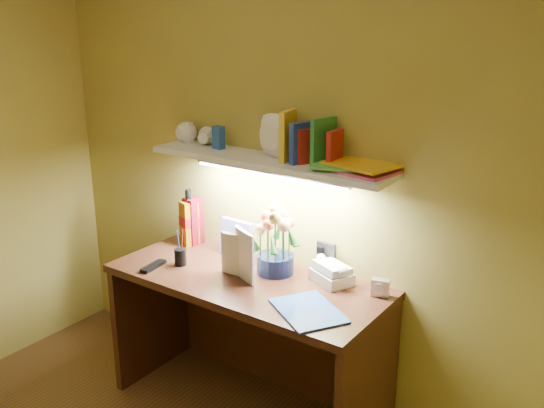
# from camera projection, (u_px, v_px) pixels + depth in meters

# --- Properties ---
(desk) EXTENTS (1.40, 0.60, 0.75)m
(desk) POSITION_uv_depth(u_px,v_px,m) (247.00, 345.00, 3.07)
(desk) COLOR #32170D
(desk) RESTS_ON ground
(flower_bouquet) EXTENTS (0.26, 0.26, 0.33)m
(flower_bouquet) POSITION_uv_depth(u_px,v_px,m) (275.00, 242.00, 2.97)
(flower_bouquet) COLOR black
(flower_bouquet) RESTS_ON desk
(telephone) EXTENTS (0.23, 0.21, 0.11)m
(telephone) POSITION_uv_depth(u_px,v_px,m) (332.00, 271.00, 2.89)
(telephone) COLOR silver
(telephone) RESTS_ON desk
(desk_clock) EXTENTS (0.09, 0.06, 0.08)m
(desk_clock) POSITION_uv_depth(u_px,v_px,m) (380.00, 288.00, 2.76)
(desk_clock) COLOR silver
(desk_clock) RESTS_ON desk
(whisky_bottle) EXTENTS (0.11, 0.11, 0.32)m
(whisky_bottle) POSITION_uv_depth(u_px,v_px,m) (189.00, 217.00, 3.35)
(whisky_bottle) COLOR #A96107
(whisky_bottle) RESTS_ON desk
(whisky_box) EXTENTS (0.10, 0.10, 0.26)m
(whisky_box) POSITION_uv_depth(u_px,v_px,m) (194.00, 221.00, 3.37)
(whisky_box) COLOR maroon
(whisky_box) RESTS_ON desk
(pen_cup) EXTENTS (0.07, 0.07, 0.15)m
(pen_cup) POSITION_uv_depth(u_px,v_px,m) (180.00, 251.00, 3.09)
(pen_cup) COLOR black
(pen_cup) RESTS_ON desk
(art_card) EXTENTS (0.20, 0.05, 0.20)m
(art_card) POSITION_uv_depth(u_px,v_px,m) (236.00, 239.00, 3.20)
(art_card) COLOR white
(art_card) RESTS_ON desk
(tv_remote) EXTENTS (0.07, 0.17, 0.02)m
(tv_remote) POSITION_uv_depth(u_px,v_px,m) (153.00, 266.00, 3.07)
(tv_remote) COLOR black
(tv_remote) RESTS_ON desk
(blue_folder) EXTENTS (0.41, 0.38, 0.01)m
(blue_folder) POSITION_uv_depth(u_px,v_px,m) (308.00, 311.00, 2.62)
(blue_folder) COLOR #2350A9
(blue_folder) RESTS_ON desk
(desk_book_a) EXTENTS (0.16, 0.02, 0.22)m
(desk_book_a) POSITION_uv_depth(u_px,v_px,m) (221.00, 251.00, 3.00)
(desk_book_a) COLOR silver
(desk_book_a) RESTS_ON desk
(desk_book_b) EXTENTS (0.17, 0.10, 0.25)m
(desk_book_b) POSITION_uv_depth(u_px,v_px,m) (236.00, 249.00, 2.98)
(desk_book_b) COLOR white
(desk_book_b) RESTS_ON desk
(wall_shelf) EXTENTS (1.31, 0.31, 0.27)m
(wall_shelf) POSITION_uv_depth(u_px,v_px,m) (274.00, 155.00, 2.91)
(wall_shelf) COLOR white
(wall_shelf) RESTS_ON ground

